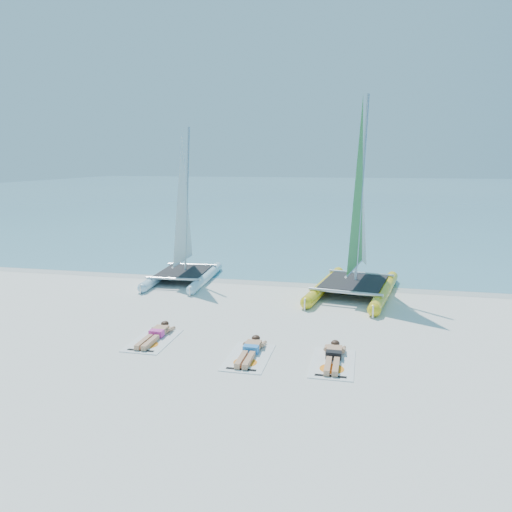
{
  "coord_description": "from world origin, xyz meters",
  "views": [
    {
      "loc": [
        2.95,
        -13.14,
        4.69
      ],
      "look_at": [
        -0.22,
        1.2,
        1.84
      ],
      "focal_mm": 35.0,
      "sensor_mm": 36.0,
      "label": 1
    }
  ],
  "objects_px": {
    "catamaran_yellow": "(359,229)",
    "towel_a": "(153,340)",
    "catamaran_blue": "(183,234)",
    "sunbather_c": "(334,356)",
    "sunbather_a": "(156,334)",
    "towel_b": "(249,357)",
    "towel_c": "(333,363)",
    "sunbather_b": "(250,350)"
  },
  "relations": [
    {
      "from": "catamaran_blue",
      "to": "towel_a",
      "type": "relative_size",
      "value": 3.33
    },
    {
      "from": "catamaran_yellow",
      "to": "towel_a",
      "type": "relative_size",
      "value": 3.9
    },
    {
      "from": "catamaran_blue",
      "to": "sunbather_c",
      "type": "distance_m",
      "value": 9.44
    },
    {
      "from": "catamaran_blue",
      "to": "sunbather_c",
      "type": "relative_size",
      "value": 3.57
    },
    {
      "from": "towel_b",
      "to": "towel_c",
      "type": "height_order",
      "value": "same"
    },
    {
      "from": "towel_c",
      "to": "sunbather_c",
      "type": "distance_m",
      "value": 0.22
    },
    {
      "from": "catamaran_blue",
      "to": "sunbather_a",
      "type": "distance_m",
      "value": 6.75
    },
    {
      "from": "catamaran_yellow",
      "to": "sunbather_c",
      "type": "height_order",
      "value": "catamaran_yellow"
    },
    {
      "from": "catamaran_yellow",
      "to": "sunbather_a",
      "type": "relative_size",
      "value": 4.18
    },
    {
      "from": "sunbather_b",
      "to": "towel_c",
      "type": "xyz_separation_m",
      "value": [
        2.01,
        -0.12,
        -0.11
      ]
    },
    {
      "from": "towel_b",
      "to": "towel_a",
      "type": "bearing_deg",
      "value": 168.31
    },
    {
      "from": "sunbather_a",
      "to": "sunbather_b",
      "type": "relative_size",
      "value": 1.0
    },
    {
      "from": "catamaran_blue",
      "to": "towel_c",
      "type": "xyz_separation_m",
      "value": [
        6.29,
        -7.01,
        -1.83
      ]
    },
    {
      "from": "towel_a",
      "to": "sunbather_b",
      "type": "distance_m",
      "value": 2.75
    },
    {
      "from": "sunbather_a",
      "to": "towel_b",
      "type": "xyz_separation_m",
      "value": [
        2.72,
        -0.75,
        -0.11
      ]
    },
    {
      "from": "towel_a",
      "to": "towel_b",
      "type": "distance_m",
      "value": 2.78
    },
    {
      "from": "sunbather_b",
      "to": "towel_c",
      "type": "relative_size",
      "value": 0.93
    },
    {
      "from": "towel_a",
      "to": "towel_c",
      "type": "distance_m",
      "value": 4.75
    },
    {
      "from": "catamaran_yellow",
      "to": "towel_b",
      "type": "relative_size",
      "value": 3.9
    },
    {
      "from": "towel_b",
      "to": "towel_c",
      "type": "xyz_separation_m",
      "value": [
        2.01,
        0.07,
        0.0
      ]
    },
    {
      "from": "catamaran_yellow",
      "to": "towel_c",
      "type": "bearing_deg",
      "value": -84.09
    },
    {
      "from": "sunbather_a",
      "to": "towel_c",
      "type": "height_order",
      "value": "sunbather_a"
    },
    {
      "from": "sunbather_a",
      "to": "towel_c",
      "type": "bearing_deg",
      "value": -8.22
    },
    {
      "from": "catamaran_blue",
      "to": "sunbather_c",
      "type": "bearing_deg",
      "value": -50.52
    },
    {
      "from": "catamaran_blue",
      "to": "towel_c",
      "type": "height_order",
      "value": "catamaran_blue"
    },
    {
      "from": "sunbather_a",
      "to": "catamaran_blue",
      "type": "bearing_deg",
      "value": 103.89
    },
    {
      "from": "sunbather_b",
      "to": "sunbather_c",
      "type": "height_order",
      "value": "same"
    },
    {
      "from": "towel_a",
      "to": "sunbather_b",
      "type": "height_order",
      "value": "sunbather_b"
    },
    {
      "from": "catamaran_yellow",
      "to": "catamaran_blue",
      "type": "bearing_deg",
      "value": -172.17
    },
    {
      "from": "towel_a",
      "to": "towel_b",
      "type": "height_order",
      "value": "same"
    },
    {
      "from": "catamaran_blue",
      "to": "towel_a",
      "type": "bearing_deg",
      "value": -79.71
    },
    {
      "from": "catamaran_yellow",
      "to": "towel_a",
      "type": "bearing_deg",
      "value": -119.62
    },
    {
      "from": "towel_a",
      "to": "sunbather_a",
      "type": "bearing_deg",
      "value": 90.0
    },
    {
      "from": "sunbather_a",
      "to": "sunbather_c",
      "type": "bearing_deg",
      "value": -5.92
    },
    {
      "from": "catamaran_blue",
      "to": "towel_b",
      "type": "relative_size",
      "value": 3.33
    },
    {
      "from": "towel_a",
      "to": "towel_c",
      "type": "height_order",
      "value": "same"
    },
    {
      "from": "sunbather_c",
      "to": "towel_a",
      "type": "bearing_deg",
      "value": 176.39
    },
    {
      "from": "catamaran_yellow",
      "to": "sunbather_b",
      "type": "distance_m",
      "value": 7.47
    },
    {
      "from": "towel_b",
      "to": "sunbather_c",
      "type": "bearing_deg",
      "value": 7.5
    },
    {
      "from": "sunbather_a",
      "to": "towel_b",
      "type": "distance_m",
      "value": 2.82
    },
    {
      "from": "sunbather_a",
      "to": "sunbather_b",
      "type": "bearing_deg",
      "value": -11.69
    },
    {
      "from": "catamaran_blue",
      "to": "towel_b",
      "type": "height_order",
      "value": "catamaran_blue"
    }
  ]
}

